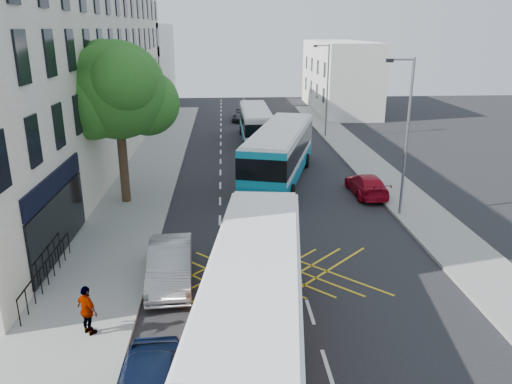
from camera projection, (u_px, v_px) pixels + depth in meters
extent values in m
plane|color=black|center=(327.00, 367.00, 14.67)|extent=(120.00, 120.00, 0.00)
cube|color=gray|center=(127.00, 202.00, 28.34)|extent=(5.00, 70.00, 0.15)
cube|color=gray|center=(402.00, 196.00, 29.33)|extent=(3.00, 70.00, 0.15)
cube|color=beige|center=(65.00, 73.00, 34.99)|extent=(8.00, 45.00, 13.00)
cube|color=black|center=(54.00, 183.00, 20.58)|extent=(0.12, 7.00, 0.90)
cube|color=black|center=(59.00, 223.00, 21.14)|extent=(0.12, 7.00, 2.60)
cube|color=silver|center=(137.00, 64.00, 64.37)|extent=(8.00, 20.00, 10.00)
cube|color=silver|center=(339.00, 76.00, 59.59)|extent=(6.00, 18.00, 8.00)
cylinder|color=#382619|center=(123.00, 163.00, 27.63)|extent=(0.50, 0.50, 4.40)
sphere|color=#1A5919|center=(117.00, 90.00, 26.38)|extent=(5.20, 5.20, 5.20)
sphere|color=#1A5919|center=(147.00, 103.00, 27.47)|extent=(3.60, 3.60, 3.60)
sphere|color=#1A5919|center=(92.00, 103.00, 25.92)|extent=(3.80, 3.80, 3.80)
sphere|color=#1A5919|center=(123.00, 81.00, 24.99)|extent=(3.40, 3.40, 3.40)
sphere|color=#1A5919|center=(105.00, 69.00, 27.06)|extent=(3.20, 3.20, 3.20)
cylinder|color=slate|center=(407.00, 139.00, 25.13)|extent=(0.14, 0.14, 8.00)
cylinder|color=slate|center=(402.00, 59.00, 23.88)|extent=(1.20, 0.10, 0.10)
cube|color=black|center=(390.00, 61.00, 23.86)|extent=(0.35, 0.15, 0.18)
cylinder|color=slate|center=(327.00, 91.00, 44.09)|extent=(0.14, 0.14, 8.00)
cylinder|color=slate|center=(322.00, 45.00, 42.83)|extent=(1.20, 0.10, 0.10)
cube|color=black|center=(315.00, 46.00, 42.81)|extent=(0.35, 0.15, 0.18)
cube|color=silver|center=(255.00, 299.00, 14.95)|extent=(4.13, 11.83, 2.79)
cube|color=silver|center=(255.00, 255.00, 14.50)|extent=(3.89, 11.57, 0.13)
cube|color=black|center=(255.00, 287.00, 14.83)|extent=(4.19, 11.90, 1.16)
cube|color=orange|center=(255.00, 327.00, 15.25)|extent=(4.18, 11.89, 0.79)
cylinder|color=black|center=(226.00, 284.00, 18.43)|extent=(0.42, 0.98, 0.95)
cylinder|color=black|center=(297.00, 287.00, 18.26)|extent=(0.42, 0.98, 0.95)
cube|color=silver|center=(280.00, 152.00, 32.32)|extent=(5.99, 12.39, 2.92)
cube|color=silver|center=(280.00, 129.00, 31.85)|extent=(5.71, 12.10, 0.13)
cube|color=black|center=(280.00, 146.00, 32.19)|extent=(6.06, 12.46, 1.21)
cube|color=#0B7492|center=(280.00, 167.00, 32.64)|extent=(6.05, 12.45, 0.83)
cube|color=#0D8EA9|center=(261.00, 177.00, 26.72)|extent=(2.71, 0.87, 2.75)
cube|color=#FF0C0C|center=(241.00, 190.00, 27.18)|extent=(0.26, 0.13, 0.25)
cube|color=#FF0C0C|center=(281.00, 192.00, 26.73)|extent=(0.26, 0.13, 0.25)
cylinder|color=black|center=(269.00, 158.00, 36.08)|extent=(0.57, 1.04, 0.99)
cylinder|color=black|center=(307.00, 161.00, 35.52)|extent=(0.57, 1.04, 0.99)
cylinder|color=black|center=(245.00, 189.00, 29.24)|extent=(0.57, 1.04, 0.99)
cylinder|color=black|center=(291.00, 192.00, 28.69)|extent=(0.57, 1.04, 0.99)
cube|color=silver|center=(256.00, 124.00, 43.42)|extent=(2.38, 10.27, 2.47)
cube|color=silver|center=(256.00, 109.00, 43.02)|extent=(2.19, 10.06, 0.11)
cube|color=black|center=(256.00, 120.00, 43.31)|extent=(2.44, 10.33, 1.03)
cube|color=#0D90A3|center=(256.00, 133.00, 43.69)|extent=(2.43, 10.32, 0.70)
cube|color=white|center=(260.00, 135.00, 38.59)|extent=(2.37, 0.11, 2.33)
cube|color=#FF0C0C|center=(249.00, 144.00, 38.72)|extent=(0.25, 0.06, 0.25)
cube|color=#FF0C0C|center=(272.00, 143.00, 38.84)|extent=(0.25, 0.06, 0.25)
cylinder|color=black|center=(241.00, 130.00, 46.35)|extent=(0.27, 0.84, 0.84)
cylinder|color=black|center=(266.00, 130.00, 46.51)|extent=(0.27, 0.84, 0.84)
cylinder|color=black|center=(244.00, 145.00, 40.44)|extent=(0.27, 0.84, 0.84)
cylinder|color=black|center=(273.00, 145.00, 40.59)|extent=(0.27, 0.84, 0.84)
imported|color=#95979C|center=(170.00, 264.00, 19.31)|extent=(1.90, 4.79, 1.55)
imported|color=#9D0619|center=(367.00, 185.00, 29.60)|extent=(1.85, 4.39, 1.26)
imported|color=#3A3D41|center=(243.00, 114.00, 53.58)|extent=(2.56, 4.91, 1.32)
imported|color=#979B9E|center=(300.00, 121.00, 49.95)|extent=(1.49, 3.46, 1.16)
imported|color=gray|center=(87.00, 310.00, 15.76)|extent=(1.01, 0.96, 1.68)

